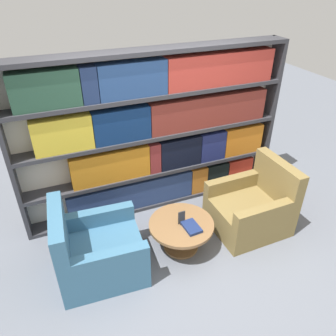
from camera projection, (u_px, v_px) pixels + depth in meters
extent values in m
plane|color=slate|center=(193.00, 259.00, 3.86)|extent=(14.00, 14.00, 0.00)
cube|color=silver|center=(152.00, 131.00, 4.33)|extent=(3.55, 0.05, 2.15)
cube|color=#333338|center=(9.00, 161.00, 3.67)|extent=(0.05, 0.30, 2.15)
cube|color=#333338|center=(267.00, 115.00, 4.80)|extent=(0.05, 0.30, 2.15)
cube|color=#333338|center=(157.00, 199.00, 4.79)|extent=(3.45, 0.30, 0.05)
cube|color=#333338|center=(156.00, 170.00, 4.52)|extent=(3.45, 0.30, 0.05)
cube|color=#333338|center=(155.00, 135.00, 4.24)|extent=(3.45, 0.30, 0.05)
cube|color=#333338|center=(154.00, 95.00, 3.95)|extent=(3.45, 0.30, 0.05)
cube|color=#333338|center=(153.00, 50.00, 3.68)|extent=(3.45, 0.30, 0.05)
cube|color=navy|center=(132.00, 194.00, 4.53)|extent=(1.75, 0.20, 0.41)
cube|color=orange|center=(197.00, 178.00, 4.86)|extent=(0.25, 0.20, 0.41)
cube|color=black|center=(215.00, 174.00, 4.96)|extent=(0.35, 0.20, 0.41)
cube|color=red|center=(237.00, 169.00, 5.08)|extent=(0.41, 0.20, 0.41)
cube|color=orange|center=(110.00, 165.00, 4.17)|extent=(1.01, 0.20, 0.42)
cube|color=maroon|center=(153.00, 156.00, 4.36)|extent=(0.15, 0.20, 0.42)
cube|color=black|center=(179.00, 151.00, 4.48)|extent=(0.59, 0.20, 0.42)
cube|color=navy|center=(211.00, 145.00, 4.64)|extent=(0.38, 0.20, 0.42)
cube|color=orange|center=(241.00, 139.00, 4.81)|extent=(0.61, 0.20, 0.42)
cube|color=gold|center=(62.00, 134.00, 3.73)|extent=(0.67, 0.20, 0.42)
cube|color=navy|center=(121.00, 124.00, 3.95)|extent=(0.70, 0.20, 0.42)
cube|color=maroon|center=(208.00, 110.00, 4.33)|extent=(1.66, 0.20, 0.42)
cube|color=#264937|center=(45.00, 89.00, 3.42)|extent=(0.71, 0.20, 0.40)
cube|color=navy|center=(88.00, 84.00, 3.56)|extent=(0.18, 0.20, 0.40)
cube|color=navy|center=(132.00, 79.00, 3.72)|extent=(0.80, 0.20, 0.40)
cube|color=#B3362C|center=(220.00, 69.00, 4.09)|extent=(1.47, 0.20, 0.40)
cube|color=#386684|center=(102.00, 257.00, 3.62)|extent=(0.95, 0.86, 0.39)
cube|color=#386684|center=(59.00, 235.00, 3.28)|extent=(0.19, 0.81, 0.51)
cube|color=#386684|center=(111.00, 260.00, 3.21)|extent=(0.77, 0.17, 0.19)
cube|color=#386684|center=(101.00, 217.00, 3.76)|extent=(0.77, 0.17, 0.19)
cube|color=olive|center=(248.00, 215.00, 4.24)|extent=(0.91, 0.81, 0.39)
cube|color=olive|center=(278.00, 179.00, 4.13)|extent=(0.15, 0.80, 0.51)
cube|color=olive|center=(231.00, 183.00, 4.33)|extent=(0.76, 0.13, 0.19)
cube|color=olive|center=(263.00, 214.00, 3.80)|extent=(0.76, 0.13, 0.19)
cylinder|color=brown|center=(181.00, 236.00, 3.94)|extent=(0.14, 0.14, 0.34)
cylinder|color=brown|center=(181.00, 246.00, 4.02)|extent=(0.42, 0.42, 0.03)
cylinder|color=brown|center=(181.00, 225.00, 3.84)|extent=(0.77, 0.77, 0.04)
cube|color=black|center=(181.00, 223.00, 3.82)|extent=(0.05, 0.06, 0.01)
cube|color=#2D2D2D|center=(182.00, 218.00, 3.78)|extent=(0.08, 0.01, 0.17)
cube|color=navy|center=(191.00, 227.00, 3.74)|extent=(0.18, 0.25, 0.04)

